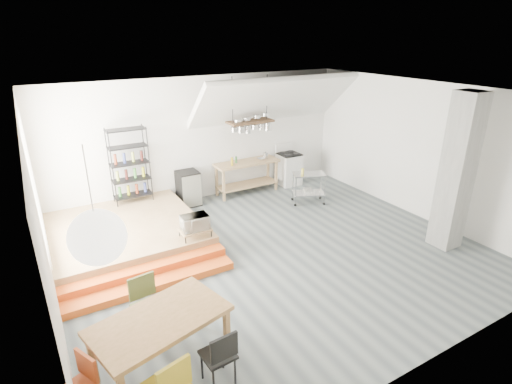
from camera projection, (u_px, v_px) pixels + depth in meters
floor at (274, 252)px, 8.17m from camera, size 8.00×8.00×0.00m
wall_back at (203, 139)px, 10.38m from camera, size 8.00×0.04×3.20m
wall_left at (41, 227)px, 5.71m from camera, size 0.04×7.00×3.20m
wall_right at (418, 150)px, 9.43m from camera, size 0.04×7.00×3.20m
ceiling at (278, 93)px, 6.97m from camera, size 8.00×7.00×0.02m
slope_ceiling at (274, 100)px, 10.38m from camera, size 4.40×1.44×1.32m
window_pane at (34, 182)px, 6.85m from camera, size 0.02×2.50×2.20m
platform at (126, 233)px, 8.53m from camera, size 3.00×3.00×0.40m
step_lower at (153, 284)px, 7.02m from camera, size 3.00×0.35×0.13m
step_upper at (147, 272)px, 7.27m from camera, size 3.00×0.35×0.27m
concrete_column at (457, 173)px, 7.90m from camera, size 0.50×0.50×3.20m
kitchen_counter at (247, 172)px, 10.97m from camera, size 1.80×0.60×0.91m
stove at (289, 168)px, 11.68m from camera, size 0.60×0.60×1.18m
pot_rack at (252, 124)px, 10.30m from camera, size 1.20×0.50×1.43m
wire_shelving at (129, 164)px, 9.31m from camera, size 0.88×0.38×1.80m
microwave_shelf at (195, 230)px, 7.91m from camera, size 0.60×0.40×0.16m
paper_lantern at (98, 237)px, 4.17m from camera, size 0.60×0.60×0.60m
dining_table at (160, 324)px, 5.11m from camera, size 1.89×1.35×0.81m
chair_mustard at (170, 384)px, 4.41m from camera, size 0.52×0.52×0.95m
chair_black at (220, 354)px, 4.92m from camera, size 0.41×0.41×0.85m
chair_olive at (146, 301)px, 5.83m from camera, size 0.47×0.47×0.92m
chair_red at (81, 383)px, 4.52m from camera, size 0.51×0.51×0.83m
rolling_cart at (309, 184)px, 10.36m from camera, size 0.93×0.74×0.81m
mini_fridge at (188, 188)px, 10.29m from camera, size 0.53×0.53×0.90m
microwave at (195, 222)px, 7.85m from camera, size 0.54×0.38×0.29m
bowl at (261, 159)px, 11.02m from camera, size 0.23×0.23×0.05m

